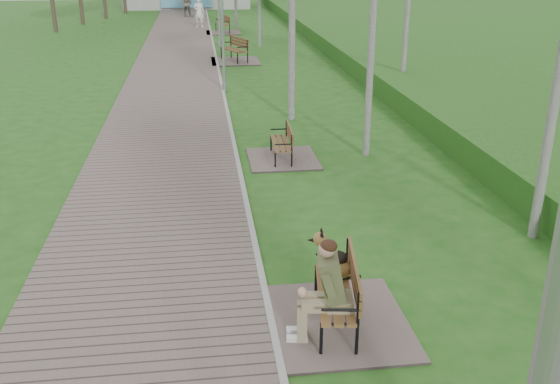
{
  "coord_description": "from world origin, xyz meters",
  "views": [
    {
      "loc": [
        -0.8,
        -2.84,
        4.67
      ],
      "look_at": [
        0.36,
        6.06,
        1.13
      ],
      "focal_mm": 40.0,
      "sensor_mm": 36.0,
      "label": 1
    }
  ],
  "objects": [
    {
      "name": "bench_second",
      "position": [
        1.03,
        10.95,
        0.18
      ],
      "size": [
        1.6,
        1.78,
        0.98
      ],
      "color": "#6B5B57",
      "rests_on": "ground"
    },
    {
      "name": "bench_far",
      "position": [
        0.69,
        34.2,
        0.22
      ],
      "size": [
        1.95,
        2.17,
        1.2
      ],
      "color": "#6B5B57",
      "rests_on": "ground"
    },
    {
      "name": "pedestrian_near",
      "position": [
        -0.61,
        36.61,
        0.93
      ],
      "size": [
        0.79,
        0.65,
        1.85
      ],
      "primitive_type": "imported",
      "rotation": [
        0.0,
        0.0,
        2.79
      ],
      "color": "white",
      "rests_on": "ground"
    },
    {
      "name": "walkway",
      "position": [
        -1.75,
        21.5,
        0.02
      ],
      "size": [
        3.5,
        67.0,
        0.04
      ],
      "primitive_type": "cube",
      "color": "#6B5B57",
      "rests_on": "ground"
    },
    {
      "name": "bench_main",
      "position": [
        0.78,
        4.04,
        0.45
      ],
      "size": [
        1.85,
        2.05,
        1.61
      ],
      "color": "#6B5B57",
      "rests_on": "ground"
    },
    {
      "name": "embankment",
      "position": [
        12.0,
        20.0,
        0.0
      ],
      "size": [
        14.0,
        70.0,
        1.6
      ],
      "primitive_type": "cube",
      "color": "#3D7026",
      "rests_on": "ground"
    },
    {
      "name": "kerb",
      "position": [
        0.0,
        21.5,
        0.03
      ],
      "size": [
        0.1,
        67.0,
        0.05
      ],
      "primitive_type": "cube",
      "color": "#999993",
      "rests_on": "ground"
    },
    {
      "name": "lamp_post_third",
      "position": [
        0.32,
        28.98,
        2.17
      ],
      "size": [
        0.18,
        0.18,
        4.65
      ],
      "color": "#9EA0A6",
      "rests_on": "ground"
    },
    {
      "name": "bench_third",
      "position": [
        0.76,
        24.47,
        0.24
      ],
      "size": [
        2.06,
        2.29,
        1.26
      ],
      "color": "#6B5B57",
      "rests_on": "ground"
    },
    {
      "name": "pedestrian_far",
      "position": [
        -1.43,
        43.41,
        0.92
      ],
      "size": [
        1.07,
        0.94,
        1.84
      ],
      "primitive_type": "imported",
      "rotation": [
        0.0,
        0.0,
        2.83
      ],
      "color": "gray",
      "rests_on": "ground"
    },
    {
      "name": "lamp_post_second",
      "position": [
        0.06,
        18.6,
        2.15
      ],
      "size": [
        0.18,
        0.18,
        4.6
      ],
      "color": "#9EA0A6",
      "rests_on": "ground"
    }
  ]
}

